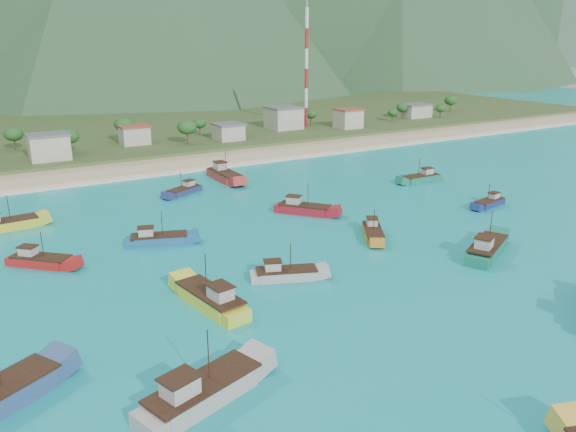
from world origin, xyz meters
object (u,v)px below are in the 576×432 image
boat_0 (211,300)px  boat_14 (158,240)px  boat_12 (285,275)px  radio_tower (306,69)px  boat_3 (6,225)px  boat_17 (487,250)px  boat_11 (373,233)px  boat_21 (489,203)px  boat_19 (304,209)px  boat_7 (40,262)px  boat_10 (184,191)px  boat_27 (421,179)px  boat_20 (224,176)px  boat_22 (202,394)px

boat_0 → boat_14: 24.95m
boat_12 → radio_tower: bearing=168.3°
boat_3 → boat_17: 80.30m
boat_11 → boat_21: (31.11, 2.29, -0.09)m
boat_17 → boat_19: size_ratio=1.20×
radio_tower → boat_21: radio_tower is taller
boat_7 → boat_10: bearing=173.1°
boat_21 → boat_17: bearing=118.6°
boat_0 → boat_17: 43.51m
boat_3 → boat_17: (62.26, -50.71, 0.11)m
boat_14 → boat_19: bearing=112.6°
boat_19 → boat_27: bearing=150.7°
radio_tower → boat_19: size_ratio=3.83×
boat_14 → boat_21: (63.22, -12.59, -0.16)m
boat_12 → boat_14: boat_14 is taller
boat_7 → boat_19: (46.72, 1.92, 0.12)m
boat_10 → boat_12: (-3.66, -48.98, 0.05)m
boat_0 → boat_11: boat_0 is taller
boat_10 → boat_0: bearing=135.3°
boat_3 → boat_19: boat_3 is taller
boat_20 → boat_21: bearing=128.5°
boat_0 → boat_21: 65.81m
boat_11 → boat_22: bearing=65.1°
boat_22 → boat_10: bearing=143.1°
boat_0 → boat_22: bearing=-125.1°
boat_3 → boat_17: size_ratio=0.91×
boat_21 → boat_19: bearing=55.9°
boat_20 → radio_tower: bearing=-137.0°
boat_0 → boat_7: bearing=113.8°
boat_14 → boat_20: boat_20 is taller
boat_20 → boat_19: bearing=94.0°
boat_14 → boat_0: bearing=15.5°
boat_0 → boat_12: size_ratio=1.29×
boat_14 → boat_3: bearing=-115.9°
boat_3 → boat_14: boat_3 is taller
boat_11 → boat_14: 35.40m
boat_22 → boat_11: bearing=105.5°
boat_12 → boat_17: (31.01, -8.13, 0.29)m
radio_tower → boat_7: radio_tower is taller
boat_0 → boat_10: size_ratio=1.38×
boat_19 → boat_22: (-38.70, -44.13, 0.20)m
radio_tower → boat_22: bearing=-125.8°
boat_20 → boat_14: bearing=51.2°
boat_11 → boat_3: bearing=-1.7°
boat_11 → boat_12: boat_12 is taller
boat_7 → boat_20: size_ratio=0.70×
boat_17 → boat_19: bearing=174.9°
boat_11 → boat_20: boat_20 is taller
boat_3 → boat_27: size_ratio=1.12×
boat_7 → boat_10: boat_7 is taller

